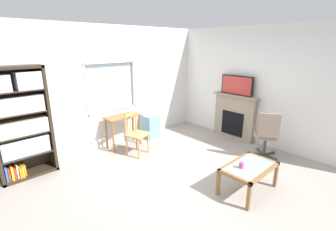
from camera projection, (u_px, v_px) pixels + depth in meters
ground at (188, 182)px, 4.18m from camera, size 5.91×5.74×0.02m
wall_back_with_window at (112, 87)px, 5.45m from camera, size 4.91×0.15×2.69m
wall_right at (264, 87)px, 5.44m from camera, size 0.12×4.94×2.69m
bookshelf at (20, 120)px, 4.10m from camera, size 0.90×0.38×1.95m
desk_under_window at (123, 122)px, 5.44m from camera, size 0.81×0.39×0.74m
wooden_chair at (136, 133)px, 5.10m from camera, size 0.52×0.51×0.90m
plastic_drawer_unit at (150, 126)px, 6.10m from camera, size 0.35×0.40×0.58m
fireplace at (235, 116)px, 5.98m from camera, size 0.26×1.16×1.11m
tv at (237, 85)px, 5.74m from camera, size 0.06×0.82×0.46m
office_chair at (267, 133)px, 4.88m from camera, size 0.61×0.57×1.00m
coffee_table at (249, 170)px, 3.81m from camera, size 0.93×0.57×0.44m
sippy_cup at (241, 165)px, 3.72m from camera, size 0.07×0.07×0.09m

